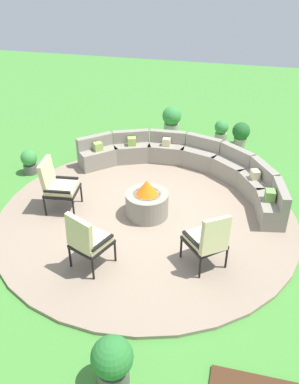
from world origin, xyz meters
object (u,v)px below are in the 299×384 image
Objects in this scene: curved_stone_bench at (190,165)px; potted_plant_2 at (241,133)px; fire_pit at (147,202)px; potted_plant_4 at (172,119)px; lounge_chair_front_left at (57,184)px; lounge_chair_back_left at (208,239)px; potted_plant_3 at (112,361)px; lounge_chair_front_right at (87,240)px; potted_plant_0 at (221,132)px; potted_plant_1 at (29,161)px.

curved_stone_bench is 7.41× the size of potted_plant_2.
potted_plant_4 is (-0.33, 4.05, 0.07)m from fire_pit.
lounge_chair_back_left reaches higher than lounge_chair_front_left.
fire_pit reaches higher than potted_plant_2.
potted_plant_4 is (1.39, 4.24, -0.18)m from lounge_chair_front_left.
lounge_chair_back_left is at bearing 65.35° from lounge_chair_front_left.
potted_plant_3 reaches higher than potted_plant_2.
lounge_chair_back_left is at bearing 36.89° from lounge_chair_front_right.
potted_plant_2 is at bearing 90.87° from lounge_chair_front_right.
lounge_chair_front_left reaches higher than potted_plant_3.
lounge_chair_back_left is 1.45× the size of potted_plant_3.
potted_plant_4 is at bearing 94.64° from fire_pit.
curved_stone_bench is (0.54, 1.69, -0.01)m from fire_pit.
lounge_chair_front_right reaches higher than potted_plant_3.
potted_plant_2 is at bearing 7.34° from potted_plant_0.
lounge_chair_back_left is 1.34× the size of potted_plant_4.
potted_plant_0 is 1.43m from potted_plant_4.
fire_pit is at bearing 89.60° from lounge_chair_front_left.
lounge_chair_front_right is at bearing 32.48° from lounge_chair_front_left.
potted_plant_0 is (0.50, 1.98, 0.01)m from curved_stone_bench.
fire_pit is at bearing 93.96° from lounge_chair_front_right.
curved_stone_bench reaches higher than potted_plant_3.
potted_plant_4 reaches higher than curved_stone_bench.
potted_plant_0 is (2.77, 3.85, -0.25)m from lounge_chair_front_left.
lounge_chair_front_right is (-0.54, -1.64, 0.25)m from fire_pit.
potted_plant_4 is at bearing 164.36° from potted_plant_0.
potted_plant_3 is (-0.09, -5.13, 0.05)m from curved_stone_bench.
potted_plant_2 is (1.55, 3.73, -0.01)m from fire_pit.
potted_plant_0 is at bearing 137.74° from lounge_chair_front_left.
fire_pit is 1.75m from lounge_chair_front_right.
lounge_chair_front_left is 1.00× the size of lounge_chair_back_left.
lounge_chair_front_left is 1.82× the size of potted_plant_1.
lounge_chair_back_left is at bearing 70.19° from potted_plant_3.
fire_pit is 3.81m from potted_plant_0.
potted_plant_2 is at bearing 63.81° from curved_stone_bench.
fire_pit reaches higher than potted_plant_3.
potted_plant_0 is (1.05, 3.67, -0.00)m from fire_pit.
curved_stone_bench is 3.61m from potted_plant_1.
lounge_chair_front_right is 1.61× the size of potted_plant_0.
potted_plant_3 is at bearing -94.74° from potted_plant_0.
curved_stone_bench is 8.12× the size of potted_plant_1.
potted_plant_0 is 1.17× the size of potted_plant_1.
potted_plant_0 is (1.58, 5.31, -0.25)m from lounge_chair_front_right.
lounge_chair_back_left reaches higher than curved_stone_bench.
potted_plant_0 is 0.51m from potted_plant_2.
lounge_chair_front_right is 1.38× the size of potted_plant_4.
curved_stone_bench is 2.04m from potted_plant_0.
curved_stone_bench is 2.95m from lounge_chair_front_left.
potted_plant_4 reaches higher than potted_plant_0.
potted_plant_2 is at bearing 45.15° from lounge_chair_back_left.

